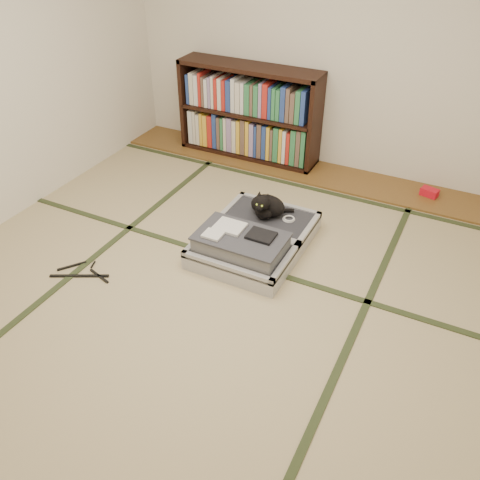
% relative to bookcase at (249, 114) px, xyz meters
% --- Properties ---
extents(floor, '(4.50, 4.50, 0.00)m').
position_rel_bookcase_xyz_m(floor, '(0.72, -2.07, -0.45)').
color(floor, tan).
rests_on(floor, ground).
extents(wood_strip, '(4.00, 0.50, 0.02)m').
position_rel_bookcase_xyz_m(wood_strip, '(0.72, -0.07, -0.44)').
color(wood_strip, brown).
rests_on(wood_strip, ground).
extents(red_item, '(0.17, 0.12, 0.07)m').
position_rel_bookcase_xyz_m(red_item, '(1.83, -0.04, -0.40)').
color(red_item, red).
rests_on(red_item, wood_strip).
extents(room_shell, '(4.50, 4.50, 4.50)m').
position_rel_bookcase_xyz_m(room_shell, '(0.72, -2.07, 1.01)').
color(room_shell, white).
rests_on(room_shell, ground).
extents(tatami_borders, '(4.00, 4.50, 0.01)m').
position_rel_bookcase_xyz_m(tatami_borders, '(0.72, -1.57, -0.45)').
color(tatami_borders, '#2D381E').
rests_on(tatami_borders, ground).
extents(bookcase, '(1.43, 0.33, 0.92)m').
position_rel_bookcase_xyz_m(bookcase, '(0.00, 0.00, 0.00)').
color(bookcase, black).
rests_on(bookcase, wood_strip).
extents(suitcase, '(0.73, 0.98, 0.29)m').
position_rel_bookcase_xyz_m(suitcase, '(0.76, -1.49, -0.35)').
color(suitcase, '#ABABB0').
rests_on(suitcase, floor).
extents(cat, '(0.33, 0.33, 0.26)m').
position_rel_bookcase_xyz_m(cat, '(0.74, -1.19, -0.21)').
color(cat, black).
rests_on(cat, suitcase).
extents(cable_coil, '(0.10, 0.10, 0.02)m').
position_rel_bookcase_xyz_m(cable_coil, '(0.92, -1.16, -0.30)').
color(cable_coil, white).
rests_on(cable_coil, suitcase).
extents(hanger, '(0.43, 0.29, 0.01)m').
position_rel_bookcase_xyz_m(hanger, '(-0.22, -2.31, -0.44)').
color(hanger, black).
rests_on(hanger, floor).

